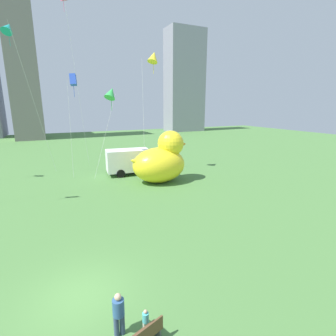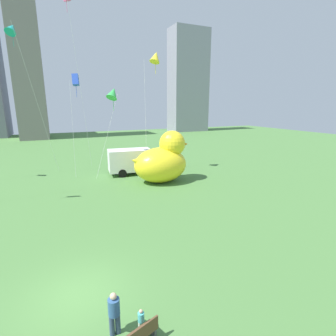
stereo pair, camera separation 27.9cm
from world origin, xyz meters
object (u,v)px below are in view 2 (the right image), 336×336
object	(u,v)px
person_adult	(114,312)
box_truck	(136,161)
kite_green	(113,93)
kite_yellow	(155,57)
kite_blue	(75,80)
kite_teal	(12,29)
person_child	(141,320)
giant_inflatable_duck	(162,161)

from	to	relation	value
person_adult	box_truck	xyz separation A→B (m)	(7.07, 20.14, 0.56)
person_adult	kite_green	world-z (taller)	kite_green
kite_yellow	kite_blue	size ratio (longest dim) A/B	1.23
person_adult	kite_blue	world-z (taller)	kite_blue
kite_green	box_truck	bearing A→B (deg)	20.54
kite_blue	kite_teal	size ratio (longest dim) A/B	0.67
box_truck	kite_green	xyz separation A→B (m)	(-2.49, -0.93, 7.35)
person_adult	person_child	xyz separation A→B (m)	(0.84, -0.30, -0.39)
kite_green	kite_blue	bearing A→B (deg)	140.19
kite_green	kite_teal	xyz separation A→B (m)	(-8.64, 6.21, 6.39)
kite_green	kite_yellow	xyz separation A→B (m)	(4.85, 0.63, 3.78)
kite_yellow	kite_teal	size ratio (longest dim) A/B	0.83
box_truck	giant_inflatable_duck	bearing A→B (deg)	-69.81
person_child	kite_blue	bearing A→B (deg)	88.60
person_adult	person_child	distance (m)	0.97
box_truck	kite_teal	xyz separation A→B (m)	(-11.13, 5.28, 13.74)
giant_inflatable_duck	kite_blue	xyz separation A→B (m)	(-7.20, 5.82, 7.91)
person_adult	person_child	world-z (taller)	person_adult
kite_teal	kite_yellow	bearing A→B (deg)	-22.46
person_child	kite_teal	xyz separation A→B (m)	(-4.90, 25.72, 14.69)
person_child	box_truck	xyz separation A→B (m)	(6.23, 20.44, 0.95)
giant_inflatable_duck	kite_yellow	bearing A→B (deg)	77.32
giant_inflatable_duck	kite_blue	distance (m)	12.18
person_adult	box_truck	bearing A→B (deg)	70.65
kite_green	kite_teal	distance (m)	12.41
giant_inflatable_duck	kite_blue	size ratio (longest dim) A/B	0.58
person_adult	kite_teal	distance (m)	29.45
person_adult	kite_yellow	world-z (taller)	kite_yellow
box_truck	kite_blue	size ratio (longest dim) A/B	0.62
person_adult	kite_teal	size ratio (longest dim) A/B	0.10
kite_teal	giant_inflatable_duck	bearing A→B (deg)	-36.56
kite_blue	kite_teal	world-z (taller)	kite_teal
kite_yellow	giant_inflatable_duck	bearing A→B (deg)	-102.68
box_truck	kite_green	world-z (taller)	kite_green
kite_blue	kite_green	bearing A→B (deg)	-39.81
kite_yellow	kite_teal	bearing A→B (deg)	157.54
giant_inflatable_duck	box_truck	size ratio (longest dim) A/B	0.93
person_adult	kite_blue	xyz separation A→B (m)	(1.38, 21.87, 9.23)
kite_teal	kite_green	bearing A→B (deg)	-35.72
person_adult	giant_inflatable_duck	size ratio (longest dim) A/B	0.26
person_child	kite_green	world-z (taller)	kite_green
kite_yellow	kite_blue	xyz separation A→B (m)	(-8.05, 2.03, -2.47)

